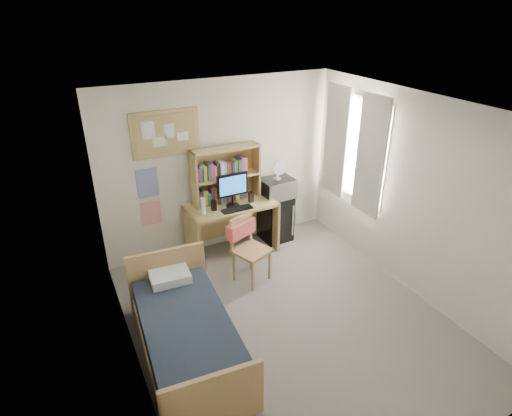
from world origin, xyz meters
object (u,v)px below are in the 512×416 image
bed (188,338)px  microwave (277,188)px  speaker_left (214,205)px  mini_fridge (276,217)px  speaker_right (251,197)px  desk (232,229)px  desk_chair (252,250)px  desk_fan (277,170)px  bulletin_board (165,133)px  monitor (233,190)px

bed → microwave: size_ratio=3.66×
speaker_left → mini_fridge: bearing=6.6°
mini_fridge → speaker_right: speaker_right is taller
desk → speaker_right: speaker_right is taller
mini_fridge → speaker_left: size_ratio=4.85×
desk_chair → desk_fan: bearing=23.3°
desk → desk_fan: desk_fan is taller
bulletin_board → desk_chair: 1.97m
desk → speaker_right: size_ratio=8.19×
desk → mini_fridge: 0.81m
desk → monitor: monitor is taller
desk → bed: desk is taller
mini_fridge → microwave: 0.53m
bulletin_board → speaker_right: (1.10, -0.39, -1.02)m
mini_fridge → speaker_left: bearing=-175.2°
bed → speaker_left: size_ratio=11.79×
mini_fridge → speaker_left: 1.23m
bed → speaker_left: 2.07m
microwave → desk_fan: (0.00, 0.00, 0.30)m
monitor → speaker_left: bearing=180.0°
desk → monitor: 0.67m
monitor → microwave: size_ratio=1.00×
bulletin_board → desk_chair: size_ratio=0.99×
monitor → speaker_left: size_ratio=3.20×
microwave → desk_fan: 0.30m
desk_chair → speaker_right: (0.35, 0.73, 0.43)m
mini_fridge → desk_fan: 0.82m
bed → mini_fridge: bearing=45.3°
desk_fan → speaker_left: bearing=-176.2°
mini_fridge → speaker_left: (-1.11, -0.16, 0.52)m
speaker_left → desk_fan: 1.16m
monitor → microwave: bearing=7.6°
speaker_right → desk_chair: bearing=-116.8°
desk_fan → mini_fridge: bearing=90.0°
mini_fridge → monitor: monitor is taller
microwave → speaker_right: bearing=-169.8°
bed → desk_fan: desk_fan is taller
monitor → desk_fan: 0.83m
bulletin_board → mini_fridge: (1.60, -0.24, -1.54)m
microwave → mini_fridge: bearing=90.0°
speaker_left → microwave: 1.12m
bulletin_board → monitor: bulletin_board is taller
speaker_left → speaker_right: speaker_right is taller
desk_chair → bulletin_board: bearing=102.2°
mini_fridge → bed: (-2.10, -1.86, -0.13)m
speaker_right → microwave: microwave is taller
microwave → desk: bearing=-178.3°
desk_fan → desk: bearing=-178.3°
speaker_left → monitor: bearing=-0.0°
speaker_left → speaker_right: size_ratio=0.98×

